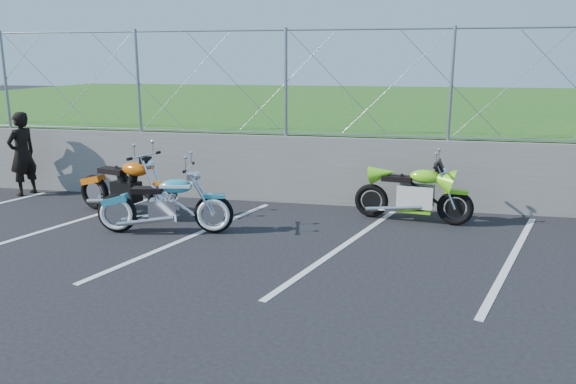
% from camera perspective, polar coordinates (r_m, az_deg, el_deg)
% --- Properties ---
extents(ground, '(90.00, 90.00, 0.00)m').
position_cam_1_polar(ground, '(8.17, -12.35, -6.56)').
color(ground, black).
rests_on(ground, ground).
extents(retaining_wall, '(30.00, 0.22, 1.30)m').
position_cam_1_polar(retaining_wall, '(11.16, -5.24, 2.55)').
color(retaining_wall, slate).
rests_on(retaining_wall, ground).
extents(grass_field, '(30.00, 20.00, 1.30)m').
position_cam_1_polar(grass_field, '(20.84, 2.86, 7.65)').
color(grass_field, '#204F15').
rests_on(grass_field, ground).
extents(chain_link_fence, '(28.00, 0.03, 2.00)m').
position_cam_1_polar(chain_link_fence, '(10.97, -5.43, 11.04)').
color(chain_link_fence, gray).
rests_on(chain_link_fence, retaining_wall).
extents(parking_lines, '(18.29, 4.31, 0.01)m').
position_cam_1_polar(parking_lines, '(8.68, -2.36, -5.02)').
color(parking_lines, silver).
rests_on(parking_lines, ground).
extents(cruiser_turquoise, '(2.18, 0.69, 1.09)m').
position_cam_1_polar(cruiser_turquoise, '(9.18, -12.22, -1.44)').
color(cruiser_turquoise, black).
rests_on(cruiser_turquoise, ground).
extents(naked_orange, '(2.21, 0.84, 1.13)m').
position_cam_1_polar(naked_orange, '(10.40, -15.90, 0.32)').
color(naked_orange, black).
rests_on(naked_orange, ground).
extents(sportbike_green, '(2.02, 0.72, 1.05)m').
position_cam_1_polar(sportbike_green, '(9.85, 12.71, -0.38)').
color(sportbike_green, black).
rests_on(sportbike_green, ground).
extents(person_standing, '(0.56, 0.71, 1.71)m').
position_cam_1_polar(person_standing, '(12.65, -25.40, 3.53)').
color(person_standing, black).
rests_on(person_standing, ground).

